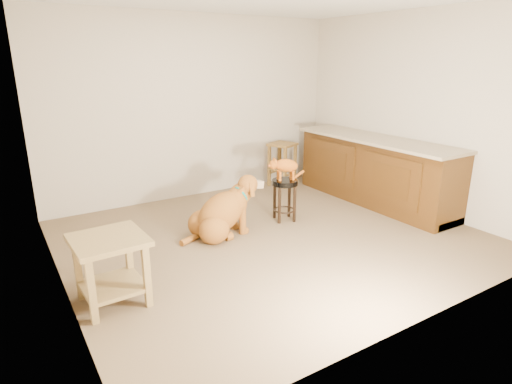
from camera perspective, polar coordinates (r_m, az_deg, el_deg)
floor at (r=5.00m, az=2.29°, el=-6.03°), size 4.50×4.00×0.01m
room_shell at (r=4.60m, az=2.55°, el=13.50°), size 4.54×4.04×2.62m
cabinet_run at (r=6.31m, az=15.50°, el=2.54°), size 0.70×2.56×0.94m
padded_stool at (r=5.41m, az=3.84°, el=0.05°), size 0.34×0.34×0.53m
wood_stool at (r=6.95m, az=3.51°, el=3.80°), size 0.49×0.49×0.70m
side_table at (r=3.77m, az=-18.83°, el=-8.59°), size 0.59×0.59×0.59m
golden_retriever at (r=4.96m, az=-4.58°, el=-2.90°), size 1.15×0.58×0.72m
tabby_kitten at (r=5.32m, az=3.79°, el=3.45°), size 0.52×0.24×0.32m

